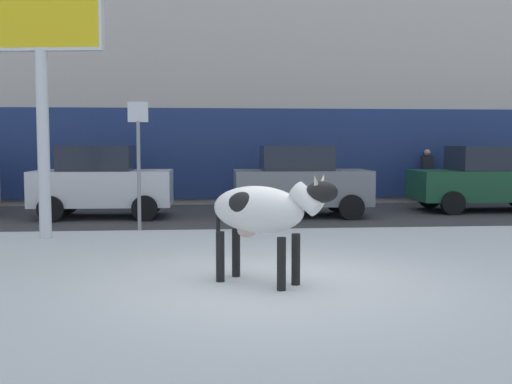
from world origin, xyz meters
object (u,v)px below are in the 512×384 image
(cow_holstein, at_px, (261,211))
(street_sign, at_px, (139,155))
(billboard, at_px, (40,22))
(car_darkgreen_sedan, at_px, (488,179))
(car_grey_hatchback, at_px, (300,181))
(pedestrian_by_cars, at_px, (427,176))
(car_white_hatchback, at_px, (102,182))
(pedestrian_near_billboard, at_px, (75,178))

(cow_holstein, xyz_separation_m, street_sign, (-2.17, 5.41, 0.67))
(cow_holstein, relative_size, street_sign, 0.62)
(billboard, bearing_deg, car_darkgreen_sedan, 20.06)
(car_grey_hatchback, height_order, pedestrian_by_cars, car_grey_hatchback)
(car_darkgreen_sedan, bearing_deg, street_sign, -161.67)
(car_white_hatchback, distance_m, pedestrian_by_cars, 10.14)
(cow_holstein, xyz_separation_m, car_grey_hatchback, (1.77, 7.72, -0.07))
(billboard, bearing_deg, cow_holstein, -48.33)
(car_grey_hatchback, height_order, pedestrian_near_billboard, car_grey_hatchback)
(car_white_hatchback, relative_size, pedestrian_by_cars, 2.03)
(car_white_hatchback, relative_size, pedestrian_near_billboard, 2.03)
(billboard, xyz_separation_m, pedestrian_by_cars, (10.30, 6.41, -3.43))
(car_white_hatchback, xyz_separation_m, street_sign, (1.20, -2.53, 0.74))
(pedestrian_by_cars, xyz_separation_m, street_sign, (-8.52, -5.44, 0.79))
(car_grey_hatchback, xyz_separation_m, car_darkgreen_sedan, (5.50, 0.83, -0.02))
(car_white_hatchback, bearing_deg, car_darkgreen_sedan, 3.25)
(car_grey_hatchback, distance_m, street_sign, 4.63)
(billboard, height_order, pedestrian_near_billboard, billboard)
(billboard, bearing_deg, pedestrian_by_cars, 31.88)
(cow_holstein, relative_size, billboard, 0.32)
(car_grey_hatchback, relative_size, pedestrian_near_billboard, 2.03)
(cow_holstein, relative_size, car_white_hatchback, 0.50)
(pedestrian_near_billboard, bearing_deg, billboard, -83.84)
(cow_holstein, height_order, car_grey_hatchback, car_grey_hatchback)
(car_darkgreen_sedan, xyz_separation_m, street_sign, (-9.45, -3.13, 0.76))
(car_grey_hatchback, bearing_deg, pedestrian_by_cars, 34.40)
(pedestrian_by_cars, height_order, street_sign, street_sign)
(pedestrian_by_cars, bearing_deg, car_white_hatchback, -163.32)
(billboard, bearing_deg, street_sign, 28.57)
(cow_holstein, bearing_deg, billboard, 131.67)
(car_white_hatchback, relative_size, car_darkgreen_sedan, 0.83)
(billboard, bearing_deg, car_grey_hatchback, 29.76)
(car_grey_hatchback, bearing_deg, car_darkgreen_sedan, 8.55)
(cow_holstein, height_order, billboard, billboard)
(billboard, xyz_separation_m, car_white_hatchback, (0.59, 3.50, -3.39))
(cow_holstein, height_order, street_sign, street_sign)
(car_darkgreen_sedan, xyz_separation_m, pedestrian_by_cars, (-0.93, 2.31, -0.03))
(car_darkgreen_sedan, distance_m, pedestrian_by_cars, 2.49)
(billboard, height_order, car_white_hatchback, billboard)
(car_grey_hatchback, height_order, street_sign, street_sign)
(billboard, distance_m, car_darkgreen_sedan, 12.43)
(car_darkgreen_sedan, height_order, pedestrian_near_billboard, car_darkgreen_sedan)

